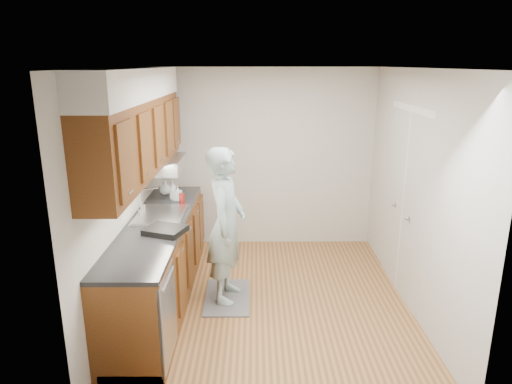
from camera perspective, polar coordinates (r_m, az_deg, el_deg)
floor at (r=5.21m, az=1.73°, el=-13.43°), size 3.50×3.50×0.00m
ceiling at (r=4.55m, az=2.00°, el=15.22°), size 3.50×3.50×0.00m
wall_left at (r=4.91m, az=-15.91°, el=-0.11°), size 0.02×3.50×2.50m
wall_right at (r=5.01m, az=19.26°, el=-0.08°), size 0.02×3.50×2.50m
wall_back at (r=6.43m, az=1.33°, el=4.18°), size 3.00×0.02×2.50m
counter at (r=5.09m, az=-11.98°, el=-8.37°), size 0.64×2.80×1.30m
upper_cabinets at (r=4.77m, az=-14.44°, el=8.14°), size 0.47×2.80×1.21m
closet_door at (r=5.34m, az=17.89°, el=-1.52°), size 0.02×1.22×2.05m
floor_mat at (r=5.28m, az=-3.58°, el=-12.97°), size 0.50×0.85×0.02m
person at (r=4.88m, az=-3.77°, el=-2.92°), size 0.55×0.74×1.93m
soap_bottle_a at (r=5.62m, az=-10.33°, el=0.23°), size 0.12×0.12×0.24m
soap_bottle_b at (r=5.60m, az=-9.75°, el=-0.12°), size 0.10×0.10×0.18m
soap_bottle_c at (r=5.87m, az=-11.26°, el=0.59°), size 0.20×0.20×0.19m
soda_can at (r=5.46m, az=-9.24°, el=-0.82°), size 0.08×0.08×0.12m
dish_rack at (r=4.56m, az=-11.27°, el=-4.72°), size 0.45×0.41×0.06m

